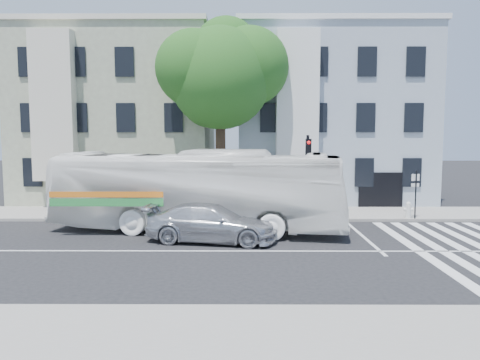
{
  "coord_description": "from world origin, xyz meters",
  "views": [
    {
      "loc": [
        1.23,
        -17.52,
        4.49
      ],
      "look_at": [
        1.11,
        3.4,
        2.4
      ],
      "focal_mm": 35.0,
      "sensor_mm": 36.0,
      "label": 1
    }
  ],
  "objects_px": {
    "traffic_signal": "(308,166)",
    "fire_hydrant": "(408,210)",
    "sedan": "(212,223)",
    "bus": "(198,191)"
  },
  "relations": [
    {
      "from": "sedan",
      "to": "traffic_signal",
      "type": "bearing_deg",
      "value": -36.93
    },
    {
      "from": "bus",
      "to": "sedan",
      "type": "relative_size",
      "value": 2.48
    },
    {
      "from": "traffic_signal",
      "to": "fire_hydrant",
      "type": "distance_m",
      "value": 5.75
    },
    {
      "from": "sedan",
      "to": "fire_hydrant",
      "type": "relative_size",
      "value": 6.44
    },
    {
      "from": "fire_hydrant",
      "to": "bus",
      "type": "bearing_deg",
      "value": -166.05
    },
    {
      "from": "traffic_signal",
      "to": "fire_hydrant",
      "type": "xyz_separation_m",
      "value": [
        5.28,
        0.38,
        -2.26
      ]
    },
    {
      "from": "sedan",
      "to": "traffic_signal",
      "type": "xyz_separation_m",
      "value": [
        4.57,
        4.32,
        2.06
      ]
    },
    {
      "from": "bus",
      "to": "fire_hydrant",
      "type": "height_order",
      "value": "bus"
    },
    {
      "from": "sedan",
      "to": "fire_hydrant",
      "type": "distance_m",
      "value": 10.92
    },
    {
      "from": "sedan",
      "to": "traffic_signal",
      "type": "relative_size",
      "value": 1.23
    }
  ]
}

